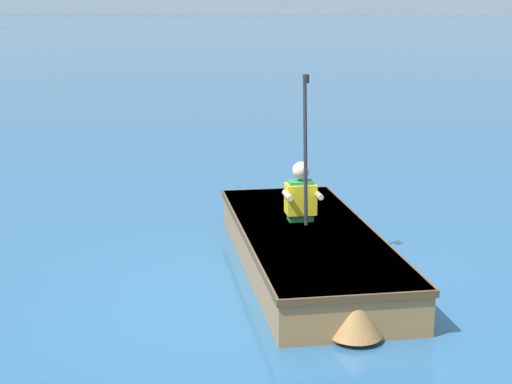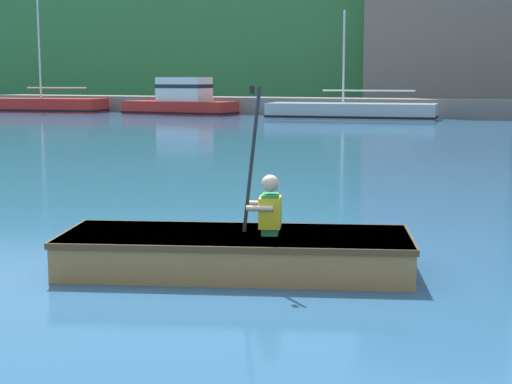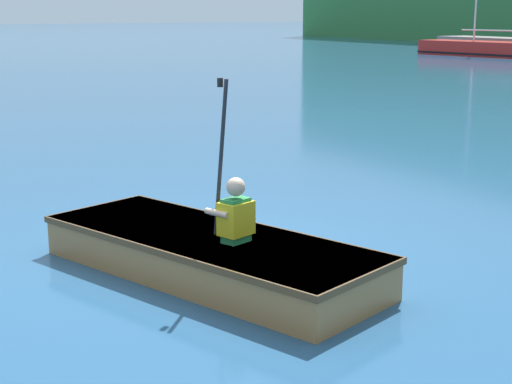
% 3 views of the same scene
% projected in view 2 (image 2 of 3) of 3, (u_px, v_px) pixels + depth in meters
% --- Properties ---
extents(ground_plane, '(300.00, 300.00, 0.00)m').
position_uv_depth(ground_plane, '(184.00, 259.00, 8.35)').
color(ground_plane, '#28567F').
extents(marina_dock, '(60.96, 2.40, 0.90)m').
position_uv_depth(marina_dock, '(510.00, 109.00, 37.60)').
color(marina_dock, slate).
rests_on(marina_dock, ground).
extents(moored_boat_dock_west_inner, '(8.22, 3.35, 5.09)m').
position_uv_depth(moored_boat_dock_west_inner, '(351.00, 112.00, 37.25)').
color(moored_boat_dock_west_inner, '#9EA3A8').
rests_on(moored_boat_dock_west_inner, ground).
extents(moored_boat_dock_center_near, '(7.02, 3.25, 6.74)m').
position_uv_depth(moored_boat_dock_center_near, '(47.00, 106.00, 44.79)').
color(moored_boat_dock_center_near, red).
rests_on(moored_boat_dock_center_near, ground).
extents(moored_boat_dock_east_inner, '(6.26, 2.36, 1.98)m').
position_uv_depth(moored_boat_dock_east_inner, '(181.00, 101.00, 41.79)').
color(moored_boat_dock_east_inner, red).
rests_on(moored_boat_dock_east_inner, ground).
extents(rowboat_foreground, '(3.66, 2.29, 0.39)m').
position_uv_depth(rowboat_foreground, '(231.00, 250.00, 7.77)').
color(rowboat_foreground, '#A3703D').
rests_on(rowboat_foreground, ground).
extents(person_paddler, '(0.41, 0.42, 1.45)m').
position_uv_depth(person_paddler, '(269.00, 206.00, 7.68)').
color(person_paddler, '#267F3F').
rests_on(person_paddler, rowboat_foreground).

